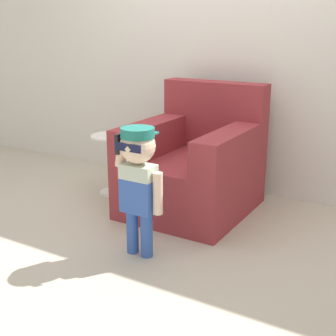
% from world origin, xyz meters
% --- Properties ---
extents(ground_plane, '(10.00, 10.00, 0.00)m').
position_xyz_m(ground_plane, '(0.00, 0.00, 0.00)').
color(ground_plane, '#BCB29E').
extents(wall_back, '(10.00, 0.05, 2.60)m').
position_xyz_m(wall_back, '(0.00, 0.84, 1.30)').
color(wall_back, silver).
rests_on(wall_back, ground_plane).
extents(armchair, '(0.90, 1.02, 1.01)m').
position_xyz_m(armchair, '(0.14, 0.20, 0.36)').
color(armchair, maroon).
rests_on(armchair, ground_plane).
extents(person_child, '(0.35, 0.26, 0.86)m').
position_xyz_m(person_child, '(0.21, -0.72, 0.58)').
color(person_child, '#3356AD').
rests_on(person_child, ground_plane).
extents(side_table, '(0.36, 0.36, 0.54)m').
position_xyz_m(side_table, '(-0.66, 0.13, 0.33)').
color(side_table, white).
rests_on(side_table, ground_plane).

